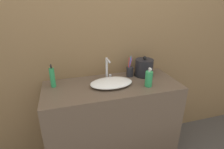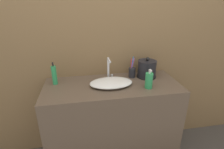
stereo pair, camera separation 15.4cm
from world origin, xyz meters
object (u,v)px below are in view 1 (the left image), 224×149
Objects in this scene: lotion_bottle at (52,78)px; shampoo_bottle at (149,79)px; toothbrush_cup at (130,71)px; electric_kettle at (144,68)px; faucet at (108,68)px.

lotion_bottle is 1.20× the size of shampoo_bottle.
toothbrush_cup is at bearing 106.61° from shampoo_bottle.
toothbrush_cup is 0.27m from shampoo_bottle.
shampoo_bottle is (-0.07, -0.24, -0.01)m from electric_kettle.
faucet reaches higher than electric_kettle.
toothbrush_cup is at bearing 1.29° from faucet.
faucet reaches higher than toothbrush_cup.
faucet is 0.40m from shampoo_bottle.
faucet is 0.50m from lotion_bottle.
faucet is 1.02× the size of lotion_bottle.
toothbrush_cup is 0.73m from lotion_bottle.
shampoo_bottle is at bearing -39.17° from faucet.
electric_kettle is 0.98× the size of lotion_bottle.
lotion_bottle is at bearing -179.00° from electric_kettle.
electric_kettle is 0.15m from toothbrush_cup.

